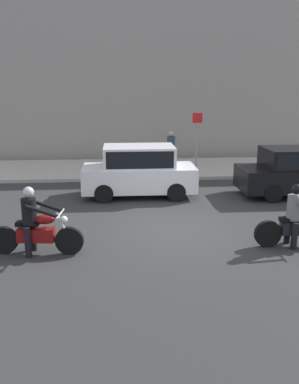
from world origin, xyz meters
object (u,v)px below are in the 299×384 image
(motorcycle_with_rider_black_leather, at_px, (35,227))
(street_sign_post, at_px, (197,134))
(motorcycle_with_rider_gray, at_px, (297,221))
(parked_hatchback_white, at_px, (139,170))
(pedestrian_bystander, at_px, (171,148))

(motorcycle_with_rider_black_leather, distance_m, street_sign_post, 10.72)
(motorcycle_with_rider_gray, xyz_separation_m, street_sign_post, (-0.77, 9.13, 1.02))
(motorcycle_with_rider_black_leather, relative_size, parked_hatchback_white, 0.56)
(pedestrian_bystander, bearing_deg, motorcycle_with_rider_black_leather, -116.78)
(motorcycle_with_rider_gray, bearing_deg, motorcycle_with_rider_black_leather, -179.88)
(motorcycle_with_rider_gray, height_order, motorcycle_with_rider_black_leather, motorcycle_with_rider_black_leather)
(motorcycle_with_rider_gray, height_order, street_sign_post, street_sign_post)
(parked_hatchback_white, height_order, street_sign_post, street_sign_post)
(parked_hatchback_white, bearing_deg, pedestrian_bystander, 65.74)
(motorcycle_with_rider_black_leather, height_order, street_sign_post, street_sign_post)
(pedestrian_bystander, bearing_deg, street_sign_post, 30.46)
(motorcycle_with_rider_black_leather, xyz_separation_m, pedestrian_bystander, (4.23, 8.39, 0.50))
(motorcycle_with_rider_gray, relative_size, street_sign_post, 0.84)
(parked_hatchback_white, xyz_separation_m, pedestrian_bystander, (1.57, 3.49, 0.23))
(motorcycle_with_rider_black_leather, xyz_separation_m, street_sign_post, (5.51, 9.14, 1.00))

